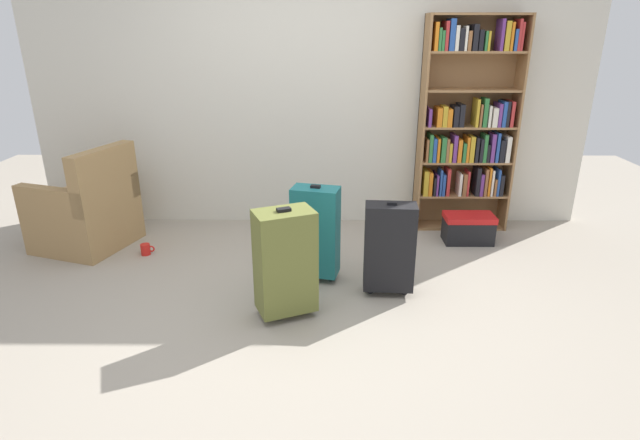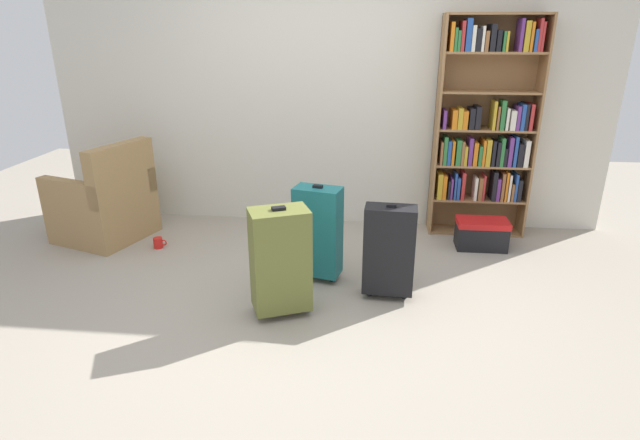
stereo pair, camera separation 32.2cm
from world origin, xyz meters
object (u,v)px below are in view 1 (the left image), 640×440
mug (146,249)px  suitcase_black (389,247)px  storage_box (468,228)px  bookshelf (467,125)px  suitcase_teal (316,232)px  suitcase_olive (285,261)px  armchair (87,212)px

mug → suitcase_black: (1.99, -0.66, 0.32)m
mug → storage_box: storage_box is taller
suitcase_black → storage_box: bearing=48.7°
suitcase_black → bookshelf: bearing=58.0°
suitcase_teal → suitcase_black: bearing=-23.7°
suitcase_olive → suitcase_black: bearing=22.7°
armchair → suitcase_black: 2.68m
bookshelf → mug: 3.08m
suitcase_teal → suitcase_olive: 0.57m
armchair → mug: 0.64m
armchair → mug: bearing=-19.6°
storage_box → suitcase_teal: size_ratio=0.58×
armchair → mug: size_ratio=7.50×
mug → suitcase_teal: 1.57m
suitcase_black → suitcase_teal: (-0.53, 0.23, 0.02)m
storage_box → suitcase_olive: size_ratio=0.57×
bookshelf → armchair: bearing=-171.6°
suitcase_black → suitcase_olive: suitcase_olive is taller
storage_box → suitcase_teal: bearing=-152.0°
suitcase_olive → storage_box: bearing=38.9°
mug → storage_box: 2.85m
bookshelf → suitcase_olive: size_ratio=2.54×
armchair → suitcase_black: size_ratio=1.27×
suitcase_black → suitcase_teal: size_ratio=0.94×
storage_box → suitcase_black: (-0.84, -0.96, 0.23)m
suitcase_teal → suitcase_olive: bearing=-109.8°
bookshelf → suitcase_olive: bearing=-133.3°
bookshelf → suitcase_teal: bookshelf is taller
bookshelf → suitcase_teal: size_ratio=2.57×
mug → storage_box: bearing=5.9°
bookshelf → armchair: (-3.39, -0.50, -0.67)m
bookshelf → mug: bookshelf is taller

